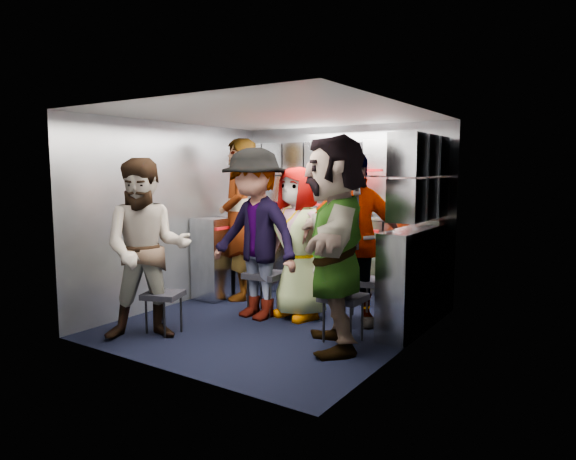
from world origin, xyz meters
The scene contains 29 objects.
floor centered at (0.00, 0.00, 0.00)m, with size 3.00×3.00×0.00m, color black.
wall_back centered at (0.00, 1.50, 1.05)m, with size 2.80×0.04×2.10m, color gray.
wall_left centered at (-1.40, 0.00, 1.05)m, with size 0.04×3.00×2.10m, color gray.
wall_right centered at (1.40, 0.00, 1.05)m, with size 0.04×3.00×2.10m, color gray.
ceiling centered at (0.00, 0.00, 2.10)m, with size 2.80×3.00×0.02m, color silver.
cart_bank_back centered at (0.00, 1.29, 0.49)m, with size 2.68×0.38×0.99m, color #90949F.
cart_bank_left centered at (-1.19, 0.56, 0.49)m, with size 0.38×0.76×0.99m, color #90949F.
counter centered at (0.00, 1.29, 1.01)m, with size 2.68×0.42×0.03m, color silver.
locker_bank_back centered at (0.00, 1.35, 1.49)m, with size 2.68×0.28×0.82m, color #90949F.
locker_bank_right centered at (1.25, 0.70, 1.49)m, with size 0.28×1.00×0.82m, color #90949F.
right_cabinet centered at (1.25, 0.60, 0.50)m, with size 0.28×1.20×1.00m, color #90949F.
coffee_niche centered at (0.18, 1.41, 1.47)m, with size 0.46×0.16×0.84m, color black, non-canonical shape.
red_latch_strip centered at (0.00, 1.09, 0.88)m, with size 2.60×0.02×0.03m, color #A60B11.
jump_seat_near_left centered at (-0.70, -0.85, 0.35)m, with size 0.43×0.42×0.40m.
jump_seat_mid_left centered at (-0.28, 0.23, 0.41)m, with size 0.42×0.40×0.46m.
jump_seat_center centered at (0.09, 0.50, 0.39)m, with size 0.45×0.44×0.44m.
jump_seat_mid_right centered at (0.68, 0.59, 0.39)m, with size 0.46×0.44×0.44m.
jump_seat_near_right centered at (0.86, -0.12, 0.39)m, with size 0.37×0.35×0.44m.
attendant_standing centered at (-0.95, 0.62, 0.97)m, with size 0.71×0.46×1.94m, color black.
attendant_arc_a centered at (-0.70, -1.03, 0.84)m, with size 0.81×0.63×1.67m, color black.
attendant_arc_b centered at (-0.28, 0.05, 0.89)m, with size 1.16×0.66×1.79m, color black.
attendant_arc_c centered at (0.09, 0.32, 0.80)m, with size 0.78×0.51×1.59m, color black.
attendant_arc_d centered at (0.68, 0.41, 0.87)m, with size 1.02×0.42×1.73m, color black.
attendant_arc_e centered at (0.86, -0.30, 0.93)m, with size 1.73×0.55×1.87m, color black.
bottle_left centered at (-0.88, 1.24, 1.15)m, with size 0.06×0.06×0.24m, color white.
bottle_mid centered at (0.18, 1.24, 1.15)m, with size 0.07×0.07×0.24m, color white.
bottle_right centered at (1.01, 1.24, 1.15)m, with size 0.07×0.07×0.24m, color white.
cup_left centered at (-1.13, 1.23, 1.08)m, with size 0.09×0.09×0.11m, color #C6AE8C.
cup_right centered at (0.41, 1.23, 1.08)m, with size 0.07×0.07×0.11m, color #C6AE8C.
Camera 1 is at (2.95, -4.19, 1.56)m, focal length 32.00 mm.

